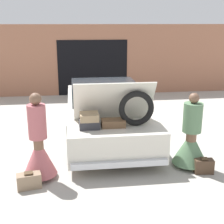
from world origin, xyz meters
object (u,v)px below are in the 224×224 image
at_px(car, 105,111).
at_px(person_left, 39,149).
at_px(suitcase_beside_left_person, 29,181).
at_px(person_right, 191,141).
at_px(suitcase_beside_right_person, 204,166).

xyz_separation_m(car, person_left, (-1.51, -2.38, -0.01)).
bearing_deg(suitcase_beside_left_person, car, 58.60).
distance_m(car, person_right, 2.71).
distance_m(car, suitcase_beside_right_person, 3.12).
height_order(person_left, person_right, person_left).
xyz_separation_m(car, person_right, (1.51, -2.25, -0.06)).
xyz_separation_m(car, suitcase_beside_left_person, (-1.68, -2.75, -0.46)).
distance_m(person_right, suitcase_beside_left_person, 3.25).
height_order(person_left, suitcase_beside_right_person, person_left).
relative_size(suitcase_beside_left_person, suitcase_beside_right_person, 1.19).
relative_size(person_right, suitcase_beside_left_person, 3.36).
bearing_deg(person_left, car, 155.22).
bearing_deg(suitcase_beside_right_person, car, 122.86).
bearing_deg(suitcase_beside_left_person, person_left, 65.36).
height_order(car, suitcase_beside_left_person, car).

